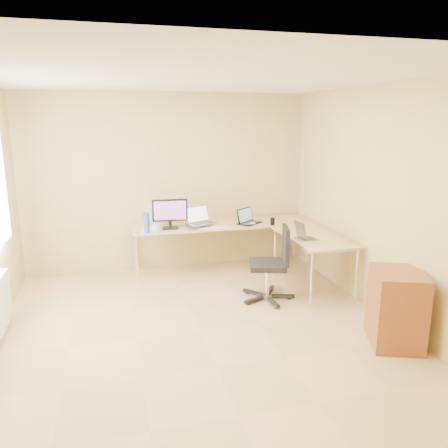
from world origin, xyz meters
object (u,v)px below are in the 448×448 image
object	(u,v)px
desk_return	(312,262)
laptop_center	(201,215)
cabinet	(396,310)
desk_fan	(154,214)
laptop_return	(307,232)
monitor	(170,214)
keyboard	(212,227)
office_chair	(268,261)
water_bottle	(147,223)
mug	(155,229)
laptop_black	(250,216)
desk_main	(223,247)

from	to	relation	value
desk_return	laptop_center	world-z (taller)	laptop_center
cabinet	desk_fan	bearing A→B (deg)	147.72
laptop_center	laptop_return	xyz separation A→B (m)	(1.16, -0.97, -0.07)
monitor	cabinet	world-z (taller)	monitor
keyboard	office_chair	bearing A→B (deg)	-64.37
office_chair	keyboard	bearing A→B (deg)	131.04
keyboard	cabinet	xyz separation A→B (m)	(1.33, -2.35, -0.38)
laptop_return	keyboard	bearing A→B (deg)	39.20
keyboard	cabinet	world-z (taller)	cabinet
laptop_center	water_bottle	xyz separation A→B (m)	(-0.77, -0.13, -0.03)
keyboard	laptop_return	bearing A→B (deg)	-42.28
desk_return	mug	distance (m)	2.15
laptop_black	water_bottle	xyz separation A→B (m)	(-1.50, -0.18, 0.03)
desk_main	cabinet	bearing A→B (deg)	-66.48
monitor	mug	bearing A→B (deg)	-139.88
laptop_return	monitor	bearing A→B (deg)	48.71
monitor	keyboard	xyz separation A→B (m)	(0.58, -0.10, -0.20)
desk_main	keyboard	world-z (taller)	keyboard
office_chair	laptop_black	bearing A→B (deg)	99.00
monitor	water_bottle	distance (m)	0.38
keyboard	desk_main	bearing A→B (deg)	47.71
laptop_return	desk_fan	bearing A→B (deg)	44.01
desk_return	laptop_black	world-z (taller)	laptop_black
keyboard	mug	bearing A→B (deg)	-176.07
desk_main	laptop_return	xyz separation A→B (m)	(0.81, -1.14, 0.46)
desk_fan	monitor	bearing A→B (deg)	-61.18
desk_main	keyboard	bearing A→B (deg)	-131.71
desk_main	laptop_return	world-z (taller)	laptop_return
laptop_black	office_chair	size ratio (longest dim) A/B	0.38
desk_main	desk_fan	size ratio (longest dim) A/B	8.59
desk_return	desk_fan	world-z (taller)	desk_fan
laptop_return	cabinet	xyz separation A→B (m)	(0.32, -1.45, -0.47)
desk_return	office_chair	bearing A→B (deg)	-164.34
desk_main	cabinet	xyz separation A→B (m)	(1.13, -2.59, -0.01)
desk_main	office_chair	xyz separation A→B (m)	(0.27, -1.20, 0.14)
laptop_center	keyboard	size ratio (longest dim) A/B	0.90
desk_main	desk_return	size ratio (longest dim) A/B	2.04
monitor	mug	world-z (taller)	monitor
desk_return	water_bottle	xyz separation A→B (m)	(-2.10, 0.70, 0.50)
laptop_return	water_bottle	bearing A→B (deg)	57.37
mug	cabinet	bearing A→B (deg)	-46.90
monitor	desk_fan	world-z (taller)	monitor
mug	keyboard	bearing A→B (deg)	4.50
laptop_center	cabinet	bearing A→B (deg)	-82.41
water_bottle	desk_fan	world-z (taller)	desk_fan
laptop_center	office_chair	distance (m)	1.27
monitor	laptop_black	size ratio (longest dim) A/B	1.37
laptop_black	mug	bearing A→B (deg)	149.24
laptop_black	keyboard	bearing A→B (deg)	153.14
monitor	mug	size ratio (longest dim) A/B	4.42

